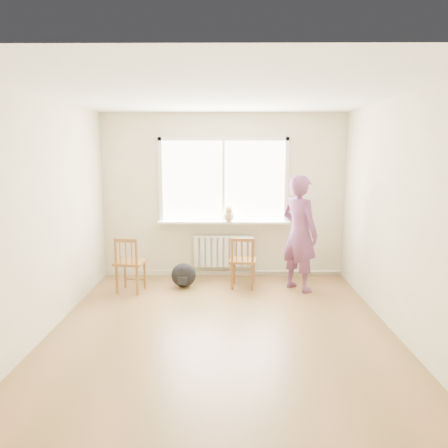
{
  "coord_description": "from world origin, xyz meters",
  "views": [
    {
      "loc": [
        0.07,
        -4.94,
        2.07
      ],
      "look_at": [
        0.02,
        1.2,
        1.05
      ],
      "focal_mm": 35.0,
      "sensor_mm": 36.0,
      "label": 1
    }
  ],
  "objects_px": {
    "cat": "(229,215)",
    "backpack": "(184,275)",
    "chair_left": "(129,265)",
    "person": "(299,233)",
    "chair_right": "(243,262)"
  },
  "relations": [
    {
      "from": "chair_right",
      "to": "person",
      "type": "xyz_separation_m",
      "value": [
        0.84,
        -0.06,
        0.46
      ]
    },
    {
      "from": "person",
      "to": "backpack",
      "type": "bearing_deg",
      "value": 46.33
    },
    {
      "from": "backpack",
      "to": "chair_right",
      "type": "bearing_deg",
      "value": -3.09
    },
    {
      "from": "chair_right",
      "to": "backpack",
      "type": "relative_size",
      "value": 2.14
    },
    {
      "from": "chair_left",
      "to": "backpack",
      "type": "height_order",
      "value": "chair_left"
    },
    {
      "from": "person",
      "to": "cat",
      "type": "relative_size",
      "value": 3.98
    },
    {
      "from": "chair_left",
      "to": "person",
      "type": "height_order",
      "value": "person"
    },
    {
      "from": "cat",
      "to": "person",
      "type": "bearing_deg",
      "value": -30.03
    },
    {
      "from": "cat",
      "to": "backpack",
      "type": "xyz_separation_m",
      "value": [
        -0.7,
        -0.48,
        -0.88
      ]
    },
    {
      "from": "chair_left",
      "to": "cat",
      "type": "relative_size",
      "value": 1.92
    },
    {
      "from": "chair_right",
      "to": "backpack",
      "type": "height_order",
      "value": "chair_right"
    },
    {
      "from": "chair_left",
      "to": "backpack",
      "type": "relative_size",
      "value": 2.23
    },
    {
      "from": "chair_left",
      "to": "backpack",
      "type": "xyz_separation_m",
      "value": [
        0.77,
        0.27,
        -0.24
      ]
    },
    {
      "from": "chair_left",
      "to": "person",
      "type": "relative_size",
      "value": 0.48
    },
    {
      "from": "chair_left",
      "to": "person",
      "type": "xyz_separation_m",
      "value": [
        2.53,
        0.16,
        0.45
      ]
    }
  ]
}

